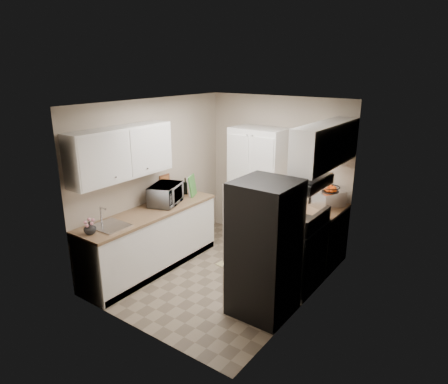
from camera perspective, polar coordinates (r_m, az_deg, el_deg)
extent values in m
plane|color=#7A6B56|center=(6.03, -0.32, -11.75)|extent=(3.20, 3.20, 0.00)
cube|color=#BDAE99|center=(6.83, 7.61, 2.99)|extent=(2.60, 0.04, 2.50)
cube|color=#BDAE99|center=(4.42, -12.73, -5.59)|extent=(2.60, 0.04, 2.50)
cube|color=#BDAE99|center=(6.35, -9.87, 1.75)|extent=(0.04, 3.20, 2.50)
cube|color=#BDAE99|center=(4.92, 12.01, -3.12)|extent=(0.04, 3.20, 2.50)
cube|color=silver|center=(5.27, -0.37, 12.64)|extent=(2.60, 3.20, 0.04)
cube|color=white|center=(5.60, -14.41, 5.45)|extent=(0.33, 1.60, 0.70)
cube|color=white|center=(5.53, 14.31, 5.94)|extent=(0.33, 1.55, 0.58)
cube|color=#99999E|center=(5.26, 11.67, 1.38)|extent=(0.45, 0.76, 0.13)
cube|color=#B7B7BC|center=(5.52, -15.92, -4.72)|extent=(0.45, 0.40, 0.02)
cube|color=brown|center=(6.49, -8.49, 1.53)|extent=(0.02, 0.22, 0.22)
cube|color=white|center=(6.75, 4.88, 0.71)|extent=(0.90, 0.55, 2.00)
cube|color=white|center=(6.13, -10.29, -6.92)|extent=(0.60, 2.30, 0.88)
cube|color=#846647|center=(5.96, -10.53, -2.89)|extent=(0.63, 2.33, 0.04)
cube|color=white|center=(6.35, 13.43, -6.26)|extent=(0.60, 0.80, 0.88)
cube|color=#846647|center=(6.18, 13.73, -2.35)|extent=(0.63, 0.83, 0.04)
cube|color=#B7B7BC|center=(5.68, 10.07, -8.86)|extent=(0.64, 0.76, 0.90)
cube|color=black|center=(5.49, 10.33, -4.51)|extent=(0.66, 0.78, 0.03)
cube|color=black|center=(5.35, 13.19, -4.11)|extent=(0.06, 0.76, 0.22)
cube|color=tan|center=(5.68, 6.12, -7.58)|extent=(0.01, 0.16, 0.42)
cube|color=#F8F0CB|center=(5.87, 7.30, -6.75)|extent=(0.01, 0.16, 0.42)
cube|color=#B7B7BC|center=(4.88, 5.82, -8.08)|extent=(0.70, 0.72, 1.70)
imported|color=#A6A5AA|center=(6.17, -8.35, -0.34)|extent=(0.56, 0.66, 0.31)
cylinder|color=black|center=(6.62, -5.55, 0.77)|extent=(0.06, 0.06, 0.26)
imported|color=white|center=(5.33, -18.62, -4.88)|extent=(0.18, 0.18, 0.16)
cube|color=#46963E|center=(6.52, -4.53, 0.92)|extent=(0.13, 0.26, 0.34)
cube|color=silver|center=(6.20, 14.64, -0.94)|extent=(0.48, 0.53, 0.25)
cube|color=tan|center=(6.44, 3.12, -9.70)|extent=(0.62, 0.90, 0.01)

